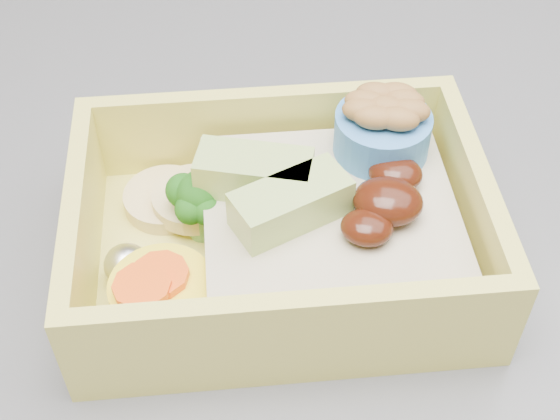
# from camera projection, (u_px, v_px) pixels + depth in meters

# --- Properties ---
(bento_box) EXTENTS (0.23, 0.20, 0.07)m
(bento_box) POSITION_uv_depth(u_px,v_px,m) (293.00, 223.00, 0.39)
(bento_box) COLOR #E0D65C
(bento_box) RESTS_ON island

